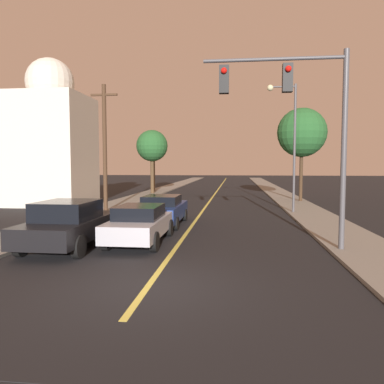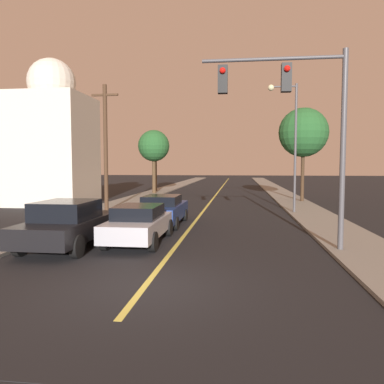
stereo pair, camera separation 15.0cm
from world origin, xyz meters
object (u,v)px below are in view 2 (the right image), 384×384
(utility_pole_left, at_px, (106,146))
(tree_right_near, at_px, (303,133))
(tree_left_near, at_px, (154,146))
(domed_building_left, at_px, (53,140))
(car_near_lane_second, at_px, (163,210))
(traffic_signal_mast, at_px, (297,108))
(car_near_lane_front, at_px, (140,223))
(car_outer_lane_front, at_px, (69,223))
(streetlamp_right, at_px, (289,131))
(tree_left_far, at_px, (155,145))

(utility_pole_left, distance_m, tree_right_near, 15.02)
(utility_pole_left, distance_m, tree_left_near, 14.67)
(domed_building_left, bearing_deg, car_near_lane_second, -40.50)
(domed_building_left, bearing_deg, tree_left_near, 64.20)
(domed_building_left, bearing_deg, traffic_signal_mast, -40.96)
(car_near_lane_front, height_order, tree_right_near, tree_right_near)
(car_near_lane_front, bearing_deg, domed_building_left, 127.93)
(car_outer_lane_front, distance_m, streetlamp_right, 14.04)
(streetlamp_right, bearing_deg, car_near_lane_second, -142.18)
(car_outer_lane_front, height_order, domed_building_left, domed_building_left)
(car_near_lane_second, xyz_separation_m, car_outer_lane_front, (-2.23, -5.22, 0.10))
(utility_pole_left, bearing_deg, tree_right_near, 31.95)
(traffic_signal_mast, bearing_deg, domed_building_left, 139.04)
(tree_left_far, bearing_deg, car_near_lane_second, -76.30)
(domed_building_left, bearing_deg, streetlamp_right, -11.44)
(car_outer_lane_front, height_order, tree_left_far, tree_left_far)
(car_outer_lane_front, height_order, utility_pole_left, utility_pole_left)
(car_near_lane_front, distance_m, tree_left_far, 27.09)
(streetlamp_right, bearing_deg, traffic_signal_mast, -95.92)
(car_near_lane_second, height_order, tree_right_near, tree_right_near)
(tree_right_near, bearing_deg, tree_left_near, 152.89)
(tree_left_far, xyz_separation_m, domed_building_left, (-4.36, -13.72, -0.36))
(utility_pole_left, bearing_deg, streetlamp_right, 5.12)
(car_near_lane_front, height_order, car_near_lane_second, car_near_lane_second)
(car_near_lane_front, bearing_deg, car_near_lane_second, 90.00)
(car_near_lane_front, xyz_separation_m, tree_left_far, (-5.37, 26.20, 4.29))
(traffic_signal_mast, bearing_deg, tree_right_near, 79.97)
(tree_left_near, distance_m, tree_right_near, 14.77)
(tree_left_near, bearing_deg, tree_left_far, 101.35)
(tree_right_near, bearing_deg, utility_pole_left, -148.05)
(tree_right_near, bearing_deg, domed_building_left, -168.57)
(tree_left_far, bearing_deg, car_near_lane_front, -78.42)
(car_outer_lane_front, height_order, traffic_signal_mast, traffic_signal_mast)
(car_near_lane_front, xyz_separation_m, utility_pole_left, (-4.26, 8.24, 3.27))
(streetlamp_right, distance_m, tree_right_near, 7.24)
(tree_left_near, xyz_separation_m, domed_building_left, (-5.03, -10.40, -0.07))
(traffic_signal_mast, height_order, tree_left_near, traffic_signal_mast)
(car_outer_lane_front, bearing_deg, car_near_lane_second, 66.83)
(car_outer_lane_front, xyz_separation_m, tree_left_far, (-3.13, 27.25, 4.18))
(streetlamp_right, height_order, tree_left_far, streetlamp_right)
(car_near_lane_front, relative_size, tree_left_far, 0.72)
(streetlamp_right, xyz_separation_m, tree_left_far, (-11.85, 17.00, 0.18))
(domed_building_left, bearing_deg, utility_pole_left, -37.78)
(car_near_lane_front, xyz_separation_m, streetlamp_right, (6.48, 9.20, 4.10))
(streetlamp_right, bearing_deg, car_near_lane_front, -125.15)
(streetlamp_right, distance_m, domed_building_left, 16.54)
(car_near_lane_second, distance_m, utility_pole_left, 6.74)
(streetlamp_right, relative_size, utility_pole_left, 1.00)
(streetlamp_right, distance_m, utility_pole_left, 10.81)
(utility_pole_left, bearing_deg, car_near_lane_second, -43.71)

